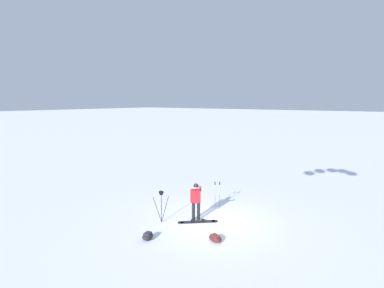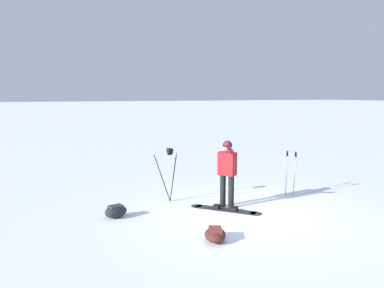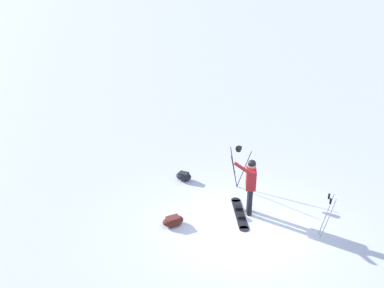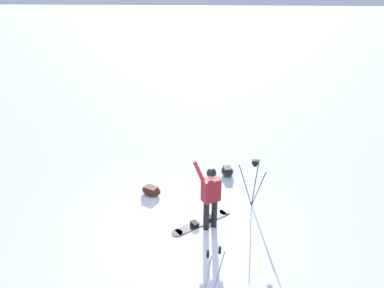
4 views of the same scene
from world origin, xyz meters
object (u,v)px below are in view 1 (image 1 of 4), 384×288
gear_bag_large (215,238)px  ski_poles (217,190)px  snowboarder (196,198)px  snowboard (198,222)px  camera_tripod (161,200)px  gear_bag_small (148,236)px

gear_bag_large → ski_poles: ski_poles is taller
snowboarder → ski_poles: bearing=-174.0°
snowboarder → snowboard: 0.99m
snowboard → gear_bag_large: bearing=54.8°
camera_tripod → ski_poles: (-3.16, 0.81, -0.18)m
camera_tripod → ski_poles: camera_tripod is taller
ski_poles → snowboard: bearing=10.8°
gear_bag_large → camera_tripod: camera_tripod is taller
snowboarder → camera_tripod: 1.49m
gear_bag_small → gear_bag_large: bearing=123.4°
snowboarder → ski_poles: size_ratio=1.39×
snowboard → gear_bag_large: gear_bag_large is taller
snowboarder → gear_bag_small: size_ratio=2.87×
snowboard → camera_tripod: 1.81m
camera_tripod → ski_poles: 3.27m
snowboard → gear_bag_small: (2.47, -0.54, 0.12)m
camera_tripod → ski_poles: size_ratio=1.15×
gear_bag_large → camera_tripod: 2.92m
ski_poles → gear_bag_large: bearing=30.6°
snowboarder → camera_tripod: snowboarder is taller
camera_tripod → gear_bag_small: 1.89m
snowboarder → camera_tripod: (1.07, -1.03, -0.01)m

